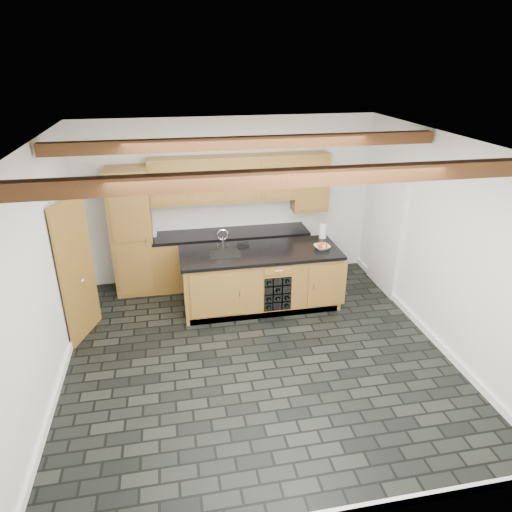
{
  "coord_description": "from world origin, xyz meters",
  "views": [
    {
      "loc": [
        -0.98,
        -5.01,
        3.68
      ],
      "look_at": [
        0.14,
        0.8,
        1.08
      ],
      "focal_mm": 32.0,
      "sensor_mm": 36.0,
      "label": 1
    }
  ],
  "objects_px": {
    "island": "(261,279)",
    "paper_towel": "(323,231)",
    "kitchen_scale": "(243,244)",
    "fruit_bowl": "(322,247)"
  },
  "relations": [
    {
      "from": "paper_towel",
      "to": "kitchen_scale",
      "type": "bearing_deg",
      "value": -176.02
    },
    {
      "from": "kitchen_scale",
      "to": "fruit_bowl",
      "type": "distance_m",
      "value": 1.23
    },
    {
      "from": "kitchen_scale",
      "to": "fruit_bowl",
      "type": "height_order",
      "value": "fruit_bowl"
    },
    {
      "from": "island",
      "to": "kitchen_scale",
      "type": "bearing_deg",
      "value": 129.66
    },
    {
      "from": "island",
      "to": "fruit_bowl",
      "type": "distance_m",
      "value": 1.08
    },
    {
      "from": "island",
      "to": "paper_towel",
      "type": "xyz_separation_m",
      "value": [
        1.11,
        0.37,
        0.58
      ]
    },
    {
      "from": "island",
      "to": "fruit_bowl",
      "type": "xyz_separation_m",
      "value": [
        0.95,
        -0.08,
        0.49
      ]
    },
    {
      "from": "island",
      "to": "kitchen_scale",
      "type": "xyz_separation_m",
      "value": [
        -0.23,
        0.27,
        0.49
      ]
    },
    {
      "from": "island",
      "to": "fruit_bowl",
      "type": "relative_size",
      "value": 10.37
    },
    {
      "from": "island",
      "to": "paper_towel",
      "type": "height_order",
      "value": "paper_towel"
    }
  ]
}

